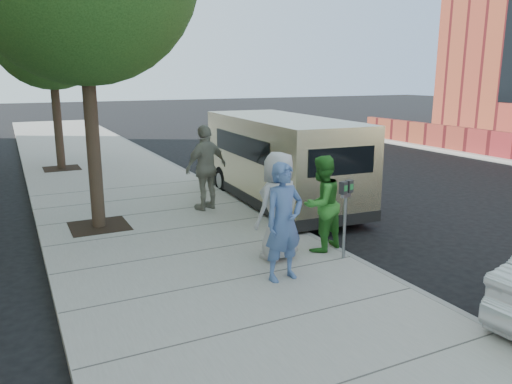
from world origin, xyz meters
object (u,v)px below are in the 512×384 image
van (279,159)px  tree_far (50,25)px  person_officer (284,222)px  person_striped_polo (206,168)px  person_green_shirt (321,204)px  parking_meter (346,203)px  person_gray_shirt (279,206)px

van → tree_far: bearing=125.7°
person_officer → person_striped_polo: size_ratio=0.92×
person_officer → person_green_shirt: 1.55m
van → parking_meter: bearing=-100.8°
van → person_officer: size_ratio=3.33×
parking_meter → person_officer: (-1.42, -0.34, -0.07)m
person_green_shirt → person_striped_polo: 3.74m
person_striped_polo → parking_meter: bearing=83.4°
van → person_green_shirt: (-1.21, -3.74, -0.17)m
parking_meter → person_striped_polo: size_ratio=0.68×
parking_meter → person_green_shirt: person_green_shirt is taller
tree_far → parking_meter: tree_far is taller
person_gray_shirt → person_striped_polo: (0.08, 3.68, 0.07)m
parking_meter → person_gray_shirt: size_ratio=0.73×
person_striped_polo → person_officer: bearing=64.7°
tree_far → person_green_shirt: 12.08m
person_green_shirt → person_striped_polo: bearing=-95.5°
person_striped_polo → van: bearing=163.2°
person_officer → person_green_shirt: (1.28, 0.87, -0.06)m
tree_far → person_officer: size_ratio=3.47×
parking_meter → person_officer: size_ratio=0.74×
person_gray_shirt → person_striped_polo: 3.68m
parking_meter → van: (1.07, 4.28, 0.05)m
person_green_shirt → person_striped_polo: size_ratio=0.87×
person_green_shirt → person_gray_shirt: size_ratio=0.93×
van → person_gray_shirt: 4.33m
parking_meter → tree_far: bearing=89.8°
tree_far → van: size_ratio=1.04×
person_officer → person_gray_shirt: (0.37, 0.84, 0.01)m
van → person_green_shirt: bearing=-104.6°
person_green_shirt → person_gray_shirt: bearing=-16.1°
van → person_officer: van is taller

